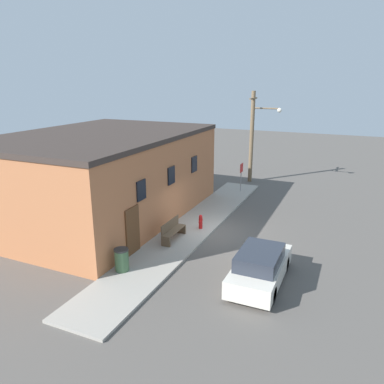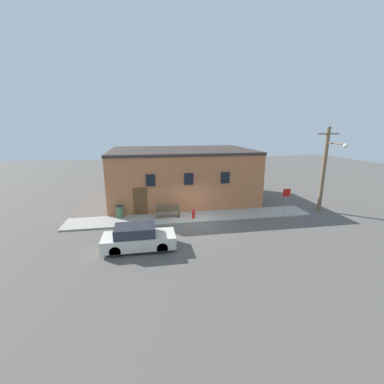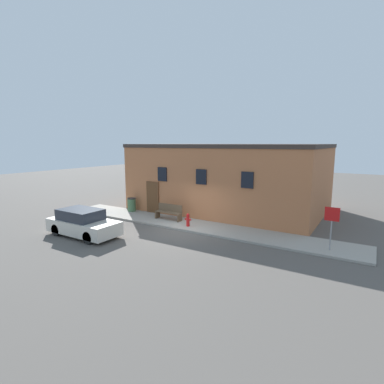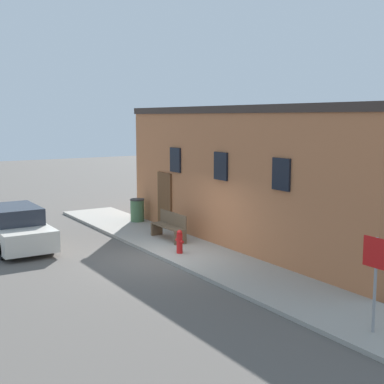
# 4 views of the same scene
# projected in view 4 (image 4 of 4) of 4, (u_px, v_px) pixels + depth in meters

# --- Properties ---
(ground_plane) EXTENTS (80.00, 80.00, 0.00)m
(ground_plane) POSITION_uv_depth(u_px,v_px,m) (160.00, 259.00, 16.29)
(ground_plane) COLOR #56514C
(sidewalk) EXTENTS (18.16, 2.32, 0.11)m
(sidewalk) POSITION_uv_depth(u_px,v_px,m) (192.00, 253.00, 16.89)
(sidewalk) COLOR #9E998E
(sidewalk) RESTS_ON ground
(brick_building) EXTENTS (12.53, 8.64, 4.67)m
(brick_building) POSITION_uv_depth(u_px,v_px,m) (317.00, 172.00, 19.47)
(brick_building) COLOR #B26B42
(brick_building) RESTS_ON ground
(fire_hydrant) EXTENTS (0.40, 0.19, 0.74)m
(fire_hydrant) POSITION_uv_depth(u_px,v_px,m) (180.00, 242.00, 16.58)
(fire_hydrant) COLOR red
(fire_hydrant) RESTS_ON sidewalk
(stop_sign) EXTENTS (0.60, 0.06, 1.91)m
(stop_sign) POSITION_uv_depth(u_px,v_px,m) (376.00, 267.00, 10.35)
(stop_sign) COLOR gray
(stop_sign) RESTS_ON sidewalk
(bench) EXTENTS (1.74, 0.44, 0.94)m
(bench) POSITION_uv_depth(u_px,v_px,m) (170.00, 226.00, 18.45)
(bench) COLOR brown
(bench) RESTS_ON sidewalk
(trash_bin) EXTENTS (0.58, 0.58, 0.92)m
(trash_bin) POSITION_uv_depth(u_px,v_px,m) (137.00, 210.00, 21.64)
(trash_bin) COLOR #426642
(trash_bin) RESTS_ON sidewalk
(parked_car) EXTENTS (3.96, 1.66, 1.38)m
(parked_car) POSITION_uv_depth(u_px,v_px,m) (16.00, 228.00, 17.67)
(parked_car) COLOR black
(parked_car) RESTS_ON ground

